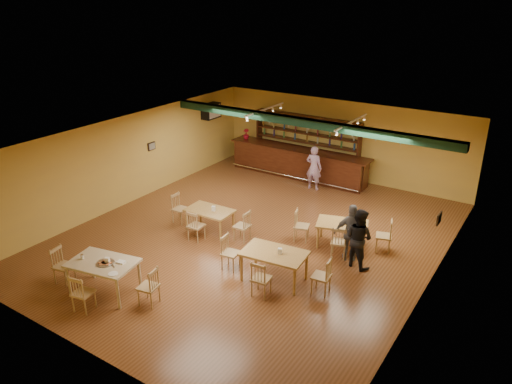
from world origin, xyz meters
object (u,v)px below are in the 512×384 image
Objects in this scene: dining_table_d at (274,266)px; patron_bar at (314,168)px; dining_table_b at (342,234)px; bar_counter at (298,163)px; near_table at (104,277)px; patron_right_a at (359,238)px; dining_table_c at (210,220)px.

patron_bar is at bearing 101.57° from dining_table_d.
dining_table_b is 0.89× the size of dining_table_d.
bar_counter is 9.51m from near_table.
near_table is 6.42m from patron_right_a.
patron_right_a is (4.59, 4.48, 0.40)m from near_table.
bar_counter is at bearing 78.42° from near_table.
bar_counter reaches higher than dining_table_d.
dining_table_d is at bearing -122.12° from dining_table_b.
dining_table_b is 0.90× the size of near_table.
patron_right_a is at bearing 33.16° from near_table.
patron_right_a is at bearing -48.10° from bar_counter.
dining_table_b is 1.01× the size of dining_table_c.
dining_table_b is 3.92m from dining_table_c.
bar_counter is 3.67× the size of near_table.
dining_table_c is 0.89× the size of near_table.
dining_table_d is 6.33m from patron_bar.
dining_table_b is at bearing 69.07° from dining_table_d.
dining_table_c is at bearing 150.68° from dining_table_d.
near_table is (-3.12, -2.68, 0.02)m from dining_table_d.
patron_bar reaches higher than dining_table_c.
patron_bar reaches higher than dining_table_d.
dining_table_c is 3.95m from near_table.
bar_counter is 4.10× the size of dining_table_c.
patron_bar is (1.09, -0.83, 0.25)m from bar_counter.
dining_table_b is 0.87× the size of patron_right_a.
patron_bar is 1.00× the size of patron_right_a.
dining_table_d is at bearing 29.51° from near_table.
dining_table_c is 4.87m from patron_bar.
bar_counter reaches higher than dining_table_b.
bar_counter is 6.76m from patron_right_a.
patron_bar reaches higher than dining_table_b.
patron_bar is (-1.95, 6.01, 0.42)m from dining_table_d.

